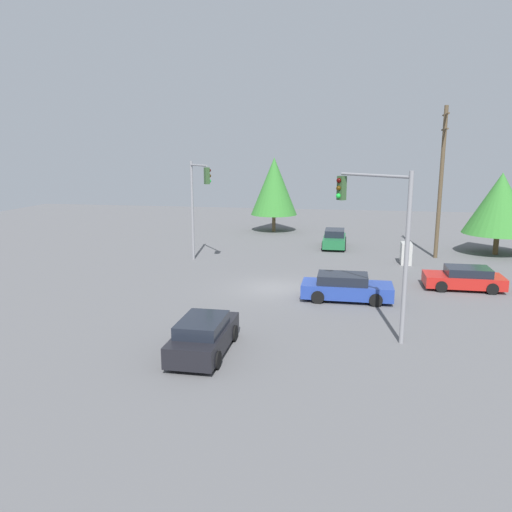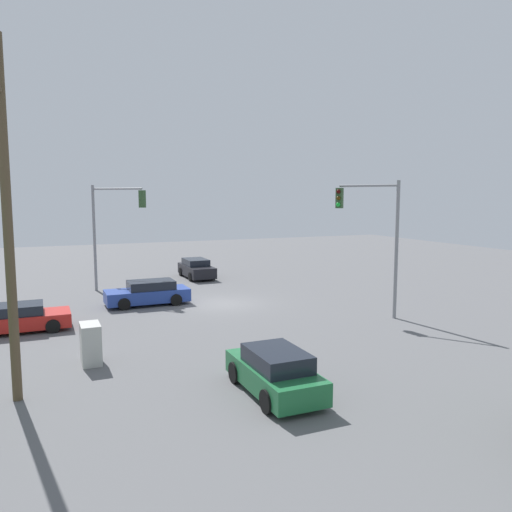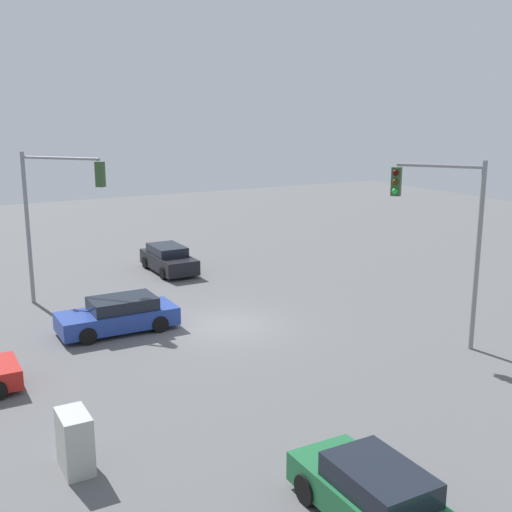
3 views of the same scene
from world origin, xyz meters
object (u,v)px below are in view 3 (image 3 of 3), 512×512
traffic_signal_cross (446,222)px  traffic_signal_main (55,203)px  electrical_cabinet (75,442)px  sedan_green (374,496)px  sedan_blue (119,315)px  sedan_dark (169,259)px

traffic_signal_cross → traffic_signal_main: bearing=7.4°
traffic_signal_main → electrical_cabinet: bearing=-54.1°
sedan_green → sedan_blue: 14.52m
sedan_green → sedan_blue: sedan_green is taller
sedan_dark → traffic_signal_main: 8.35m
sedan_green → traffic_signal_main: (19.05, 2.23, 3.97)m
sedan_dark → traffic_signal_cross: size_ratio=0.63×
sedan_dark → electrical_cabinet: (-17.29, 9.21, 0.06)m
sedan_dark → traffic_signal_cross: 16.45m
traffic_signal_cross → electrical_cabinet: 14.68m
sedan_green → traffic_signal_main: traffic_signal_main is taller
traffic_signal_main → electrical_cabinet: traffic_signal_main is taller
electrical_cabinet → sedan_green: bearing=-136.5°
sedan_green → sedan_blue: size_ratio=0.89×
sedan_dark → sedan_blue: bearing=56.8°
traffic_signal_main → traffic_signal_cross: traffic_signal_cross is taller
sedan_dark → sedan_green: sedan_green is taller
sedan_green → traffic_signal_cross: size_ratio=0.60×
sedan_green → electrical_cabinet: 7.20m
traffic_signal_cross → electrical_cabinet: size_ratio=4.63×
traffic_signal_cross → sedan_blue: bearing=18.0°
sedan_blue → traffic_signal_cross: (-7.20, -10.04, 3.98)m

